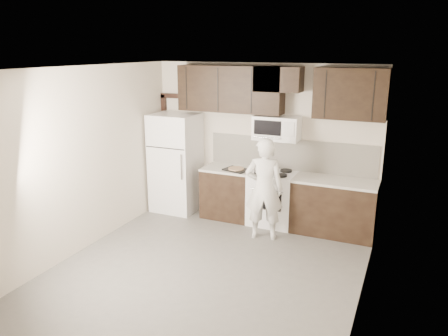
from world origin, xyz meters
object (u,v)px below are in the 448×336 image
Objects in this scene: microwave at (277,128)px; refrigerator at (176,163)px; stove at (272,198)px; person at (264,189)px.

microwave is 0.42× the size of refrigerator.
microwave is (-0.00, 0.12, 1.19)m from stove.
microwave is at bearing 5.15° from refrigerator.
microwave reaches higher than refrigerator.
stove is 1.20m from microwave.
stove is 1.90m from refrigerator.
refrigerator is (-1.85, -0.05, 0.44)m from stove.
stove is at bearing 1.51° from refrigerator.
person is at bearing -16.95° from refrigerator.
person is (1.91, -0.58, -0.08)m from refrigerator.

